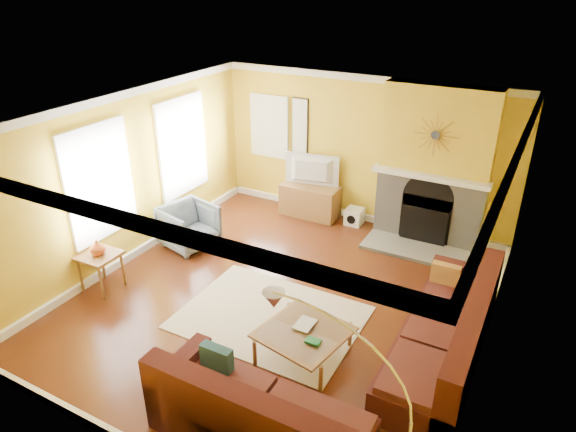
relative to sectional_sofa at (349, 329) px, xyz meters
The scene contains 27 objects.
floor 1.58m from the sectional_sofa, 151.20° to the left, with size 5.50×6.00×0.02m, color #602B14.
ceiling 2.72m from the sectional_sofa, 151.20° to the left, with size 5.50×6.00×0.02m, color white.
wall_back 4.07m from the sectional_sofa, 109.53° to the left, with size 5.50×0.02×2.70m, color gold.
wall_front 2.79m from the sectional_sofa, 120.16° to the right, with size 5.50×0.02×2.70m, color gold.
wall_left 4.25m from the sectional_sofa, 169.89° to the left, with size 0.02×6.00×2.70m, color gold.
wall_right 1.84m from the sectional_sofa, 26.94° to the left, with size 0.02×6.00×2.70m, color gold.
baseboard 1.56m from the sectional_sofa, 151.20° to the left, with size 5.50×6.00×0.12m, color white, non-canonical shape.
crown_molding 2.66m from the sectional_sofa, 151.20° to the left, with size 5.50×6.00×0.12m, color white, non-canonical shape.
window_left_near 4.65m from the sectional_sofa, 153.37° to the left, with size 0.06×1.22×1.72m, color white.
window_left_far 4.18m from the sectional_sofa, behind, with size 0.06×1.22×1.72m, color white.
window_back 5.02m from the sectional_sofa, 131.17° to the left, with size 0.82×0.06×1.22m, color white.
wall_art 4.65m from the sectional_sofa, 124.85° to the left, with size 0.34×0.04×1.14m, color white.
fireplace 3.64m from the sectional_sofa, 89.61° to the left, with size 1.80×0.40×2.70m, color gray, non-canonical shape.
mantel 3.38m from the sectional_sofa, 89.58° to the left, with size 1.92×0.22×0.08m, color white.
hearth 3.01m from the sectional_sofa, 89.53° to the left, with size 1.80×0.70×0.06m, color gray.
sunburst 3.62m from the sectional_sofa, 89.58° to the left, with size 0.70×0.04×0.70m, color olive, non-canonical shape.
rug 1.34m from the sectional_sofa, 168.98° to the left, with size 2.40×1.80×0.02m, color beige.
sectional_sofa is the anchor object (origin of this frame).
coffee_table 0.60m from the sectional_sofa, 156.83° to the right, with size 0.97×0.97×0.38m, color white, non-canonical shape.
media_console 4.06m from the sectional_sofa, 122.75° to the left, with size 1.11×0.50×0.61m, color olive.
tv 4.08m from the sectional_sofa, 122.75° to the left, with size 1.03×0.14×0.59m, color black.
subwoofer 3.70m from the sectional_sofa, 110.55° to the left, with size 0.31×0.31×0.31m, color white.
armchair 3.71m from the sectional_sofa, 158.89° to the left, with size 0.80×0.83×0.75m, color slate.
side_table 3.81m from the sectional_sofa, behind, with size 0.53×0.53×0.58m, color olive, non-canonical shape.
vase 3.81m from the sectional_sofa, behind, with size 0.22×0.22×0.23m, color #D8591E.
book 0.66m from the sectional_sofa, 169.68° to the right, with size 0.22×0.29×0.03m, color white.
arc_lamp 1.94m from the sectional_sofa, 70.31° to the right, with size 1.29×0.36×2.02m, color silver, non-canonical shape.
Camera 1 is at (3.01, -5.39, 4.33)m, focal length 32.00 mm.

